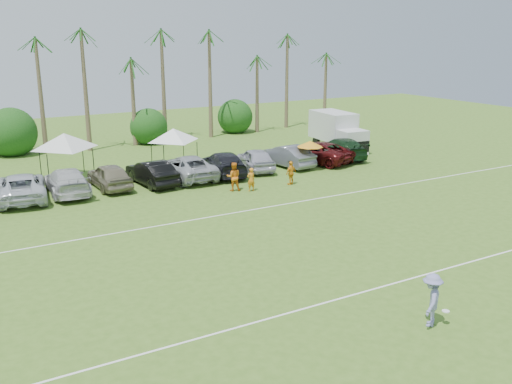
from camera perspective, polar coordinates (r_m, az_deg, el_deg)
ground at (r=21.15m, az=8.91°, el=-13.37°), size 120.00×120.00×0.00m
field_lines at (r=27.19m, az=-1.68°, el=-6.36°), size 80.00×12.10×0.01m
palm_tree_4 at (r=52.91m, az=-21.73°, el=11.63°), size 2.40×2.40×8.90m
palm_tree_5 at (r=53.61m, az=-17.50°, el=12.98°), size 2.40×2.40×9.90m
palm_tree_6 at (r=54.61m, az=-13.37°, el=14.21°), size 2.40×2.40×10.90m
palm_tree_7 at (r=55.89m, az=-9.36°, el=15.32°), size 2.40×2.40×11.90m
palm_tree_8 at (r=57.92m, az=-4.50°, el=12.92°), size 2.40×2.40×8.90m
palm_tree_9 at (r=60.20m, az=-0.09°, el=13.90°), size 2.40×2.40×9.90m
palm_tree_10 at (r=62.81m, az=4.00°, el=14.72°), size 2.40×2.40×10.90m
palm_tree_11 at (r=65.11m, az=7.06°, el=15.42°), size 2.40×2.40×11.90m
bush_tree_1 at (r=54.23m, az=-23.37°, el=5.46°), size 4.00×4.00×4.00m
bush_tree_2 at (r=56.79m, az=-11.25°, el=6.85°), size 4.00×4.00×4.00m
bush_tree_3 at (r=60.68m, az=-2.22°, el=7.68°), size 4.00×4.00×4.00m
sideline_player_a at (r=37.84m, az=-0.50°, el=1.26°), size 0.59×0.40×1.58m
sideline_player_b at (r=37.89m, az=-2.26°, el=1.54°), size 1.15×1.04×1.93m
sideline_player_c at (r=39.53m, az=3.53°, el=1.91°), size 1.05×0.67×1.66m
box_truck at (r=52.03m, az=8.17°, el=6.16°), size 2.92×6.56×3.29m
canopy_tent_left at (r=42.93m, az=-18.67°, el=5.59°), size 4.76×4.76×3.86m
canopy_tent_right at (r=45.32m, az=-8.29°, el=6.30°), size 4.26×4.26×3.45m
market_umbrella at (r=43.76m, az=5.43°, el=4.81°), size 2.02×2.02×2.25m
frisbee_player at (r=21.64m, az=17.14°, el=-10.27°), size 1.46×1.35×1.98m
parked_car_2 at (r=38.73m, az=-22.42°, el=0.49°), size 3.58×6.44×1.70m
parked_car_3 at (r=39.16m, az=-18.38°, el=1.04°), size 2.67×5.98×1.70m
parked_car_4 at (r=39.80m, az=-14.45°, el=1.57°), size 2.17×5.06×1.70m
parked_car_5 at (r=40.10m, az=-10.40°, el=1.92°), size 2.30×5.32×1.70m
parked_car_6 at (r=41.36m, az=-6.89°, el=2.48°), size 2.96×6.19×1.70m
parked_car_7 at (r=42.29m, az=-3.27°, el=2.86°), size 3.38×6.20×1.70m
parked_car_8 at (r=43.70m, az=-0.06°, el=3.31°), size 3.04×5.32×1.70m
parked_car_9 at (r=45.02m, az=3.13°, el=3.65°), size 2.32×5.33×1.70m
parked_car_10 at (r=46.53m, az=6.08°, el=3.98°), size 4.62×6.71×1.70m
parked_car_11 at (r=48.47m, az=8.53°, el=4.36°), size 3.39×6.20×1.70m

